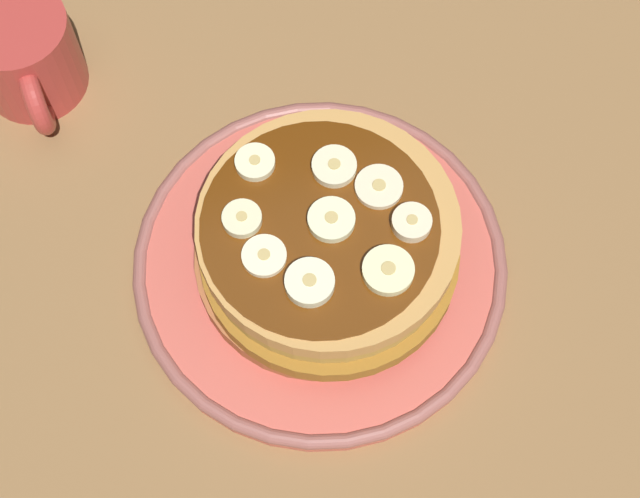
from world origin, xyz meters
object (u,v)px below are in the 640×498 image
(coffee_mug, at_px, (25,57))
(banana_slice_2, at_px, (379,187))
(banana_slice_1, at_px, (412,223))
(banana_slice_8, at_px, (264,256))
(plate, at_px, (320,264))
(banana_slice_0, at_px, (332,222))
(banana_slice_7, at_px, (334,167))
(banana_slice_5, at_px, (242,219))
(pancake_stack, at_px, (325,244))
(banana_slice_3, at_px, (388,271))
(banana_slice_6, at_px, (255,163))
(banana_slice_4, at_px, (310,283))

(coffee_mug, bearing_deg, banana_slice_2, 44.27)
(banana_slice_1, xyz_separation_m, banana_slice_2, (-0.03, -0.01, -0.00))
(banana_slice_8, bearing_deg, banana_slice_2, 104.64)
(banana_slice_1, height_order, coffee_mug, banana_slice_1)
(plate, distance_m, banana_slice_0, 0.07)
(banana_slice_2, distance_m, banana_slice_7, 0.03)
(plate, distance_m, banana_slice_7, 0.08)
(banana_slice_1, bearing_deg, banana_slice_5, -110.69)
(banana_slice_7, bearing_deg, banana_slice_2, 44.34)
(pancake_stack, distance_m, banana_slice_3, 0.07)
(plate, distance_m, coffee_mug, 0.29)
(banana_slice_1, bearing_deg, banana_slice_0, -109.85)
(banana_slice_1, xyz_separation_m, banana_slice_3, (0.03, -0.03, -0.00))
(pancake_stack, relative_size, banana_slice_8, 6.37)
(banana_slice_0, height_order, banana_slice_1, banana_slice_1)
(banana_slice_0, xyz_separation_m, banana_slice_5, (-0.02, -0.06, 0.00))
(pancake_stack, distance_m, banana_slice_6, 0.08)
(banana_slice_6, bearing_deg, pancake_stack, 27.41)
(banana_slice_7, xyz_separation_m, coffee_mug, (-0.20, -0.19, -0.04))
(banana_slice_2, relative_size, banana_slice_3, 0.96)
(plate, height_order, banana_slice_6, banana_slice_6)
(banana_slice_5, height_order, banana_slice_7, same)
(pancake_stack, xyz_separation_m, banana_slice_0, (0.00, 0.00, 0.03))
(banana_slice_0, height_order, banana_slice_5, same)
(banana_slice_1, xyz_separation_m, banana_slice_5, (-0.04, -0.11, -0.00))
(pancake_stack, bearing_deg, coffee_mug, -144.00)
(banana_slice_2, xyz_separation_m, banana_slice_3, (0.06, -0.02, 0.00))
(pancake_stack, distance_m, banana_slice_1, 0.07)
(banana_slice_0, bearing_deg, coffee_mug, -143.43)
(banana_slice_8, bearing_deg, banana_slice_0, 99.25)
(pancake_stack, height_order, coffee_mug, pancake_stack)
(banana_slice_4, bearing_deg, banana_slice_7, 150.10)
(banana_slice_5, distance_m, banana_slice_7, 0.08)
(banana_slice_2, xyz_separation_m, banana_slice_8, (0.02, -0.09, 0.00))
(plate, relative_size, banana_slice_7, 8.83)
(plate, distance_m, banana_slice_3, 0.09)
(banana_slice_4, bearing_deg, banana_slice_0, 142.14)
(banana_slice_3, relative_size, banana_slice_7, 1.11)
(banana_slice_4, xyz_separation_m, coffee_mug, (-0.27, -0.15, -0.04))
(banana_slice_6, relative_size, coffee_mug, 0.24)
(banana_slice_6, distance_m, coffee_mug, 0.23)
(banana_slice_6, xyz_separation_m, banana_slice_7, (0.02, 0.05, 0.00))
(pancake_stack, bearing_deg, banana_slice_0, 74.33)
(pancake_stack, relative_size, banana_slice_0, 5.93)
(plate, bearing_deg, pancake_stack, 80.87)
(banana_slice_5, bearing_deg, plate, 67.22)
(banana_slice_1, distance_m, banana_slice_3, 0.04)
(banana_slice_5, relative_size, coffee_mug, 0.24)
(plate, xyz_separation_m, banana_slice_1, (0.02, 0.06, 0.07))
(pancake_stack, xyz_separation_m, banana_slice_5, (-0.02, -0.05, 0.03))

